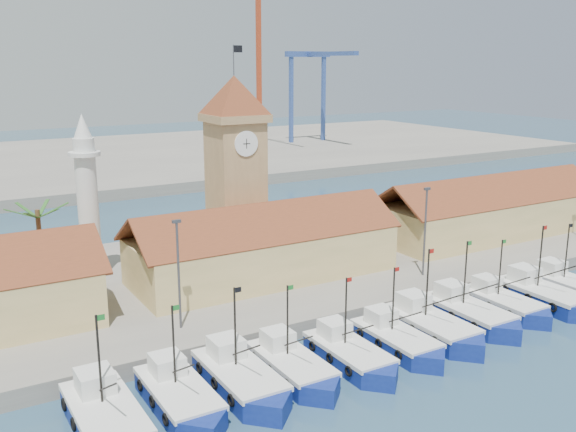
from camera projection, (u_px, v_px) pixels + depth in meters
ground at (390, 369)px, 48.32m from camera, size 400.00×400.00×0.00m
quay at (246, 272)px, 68.23m from camera, size 140.00×32.00×1.50m
terminal at (68, 163)px, 140.16m from camera, size 240.00×80.00×2.00m
boat_0 at (107, 421)px, 39.76m from camera, size 3.83×10.49×7.93m
boat_1 at (181, 399)px, 42.45m from camera, size 3.60×9.86×7.46m
boat_2 at (242, 381)px, 44.78m from camera, size 3.78×10.35×7.83m
boat_3 at (294, 368)px, 46.74m from camera, size 3.50×9.60×7.26m
boat_4 at (352, 356)px, 48.66m from camera, size 3.45×9.46×7.16m
boat_5 at (399, 342)px, 51.17m from camera, size 3.44×9.41×7.12m
boat_6 at (433, 328)px, 53.59m from camera, size 3.82×10.46×7.91m
boat_7 at (471, 315)px, 56.42m from camera, size 3.75×10.27×7.77m
boat_8 at (505, 305)px, 58.97m from camera, size 3.45×9.44×7.15m
boat_9 at (545, 297)px, 60.63m from camera, size 3.88×10.63×8.04m
boat_10 at (571, 287)px, 63.49m from camera, size 3.61×9.88×7.48m
hall_center at (263, 252)px, 64.13m from camera, size 27.04×10.13×7.61m
hall_right at (489, 214)px, 79.96m from camera, size 31.20×10.13×7.61m
clock_tower at (236, 165)px, 67.28m from camera, size 5.80×5.80×22.70m
minaret at (88, 198)px, 62.06m from camera, size 3.00×3.00×16.30m
palm_tree at (40, 244)px, 58.73m from camera, size 5.60×5.03×8.39m
lamp_posts at (311, 247)px, 57.10m from camera, size 80.70×0.25×9.03m
crane_red_right at (261, 42)px, 151.23m from camera, size 1.00×30.61×45.81m
gantry at (315, 72)px, 163.58m from camera, size 13.00×22.00×23.20m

